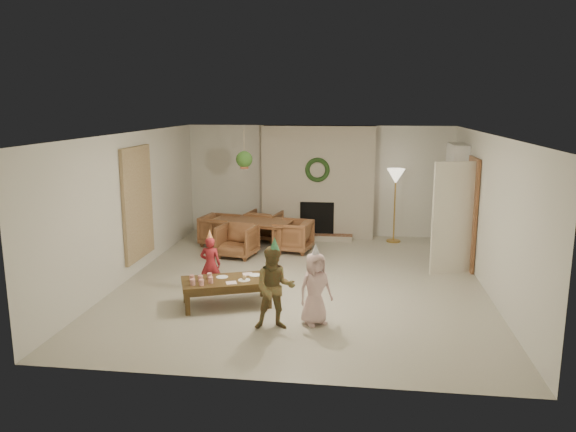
% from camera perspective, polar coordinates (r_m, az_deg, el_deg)
% --- Properties ---
extents(floor, '(7.00, 7.00, 0.00)m').
position_cam_1_polar(floor, '(9.51, 1.49, -6.74)').
color(floor, '#B7B29E').
rests_on(floor, ground).
extents(ceiling, '(7.00, 7.00, 0.00)m').
position_cam_1_polar(ceiling, '(9.05, 1.57, 8.47)').
color(ceiling, white).
rests_on(ceiling, wall_back).
extents(wall_back, '(7.00, 0.00, 7.00)m').
position_cam_1_polar(wall_back, '(12.64, 3.19, 3.65)').
color(wall_back, silver).
rests_on(wall_back, floor).
extents(wall_front, '(7.00, 0.00, 7.00)m').
position_cam_1_polar(wall_front, '(5.83, -2.09, -5.79)').
color(wall_front, silver).
rests_on(wall_front, floor).
extents(wall_left, '(0.00, 7.00, 7.00)m').
position_cam_1_polar(wall_left, '(9.96, -15.90, 1.08)').
color(wall_left, silver).
rests_on(wall_left, floor).
extents(wall_right, '(0.00, 7.00, 7.00)m').
position_cam_1_polar(wall_right, '(9.38, 20.07, 0.18)').
color(wall_right, silver).
rests_on(wall_right, floor).
extents(fireplace_mass, '(2.50, 0.40, 2.50)m').
position_cam_1_polar(fireplace_mass, '(12.44, 3.12, 3.53)').
color(fireplace_mass, '#4C1414').
rests_on(fireplace_mass, floor).
extents(fireplace_hearth, '(1.60, 0.30, 0.12)m').
position_cam_1_polar(fireplace_hearth, '(12.32, 2.93, -2.19)').
color(fireplace_hearth, brown).
rests_on(fireplace_hearth, floor).
extents(fireplace_firebox, '(0.75, 0.12, 0.75)m').
position_cam_1_polar(fireplace_firebox, '(12.40, 3.01, -0.25)').
color(fireplace_firebox, black).
rests_on(fireplace_firebox, floor).
extents(fireplace_wreath, '(0.54, 0.10, 0.54)m').
position_cam_1_polar(fireplace_wreath, '(12.18, 3.05, 4.77)').
color(fireplace_wreath, '#1A3815').
rests_on(fireplace_wreath, fireplace_mass).
extents(floor_lamp_base, '(0.30, 0.30, 0.03)m').
position_cam_1_polar(floor_lamp_base, '(12.37, 10.81, -2.54)').
color(floor_lamp_base, gold).
rests_on(floor_lamp_base, floor).
extents(floor_lamp_post, '(0.03, 0.03, 1.45)m').
position_cam_1_polar(floor_lamp_post, '(12.22, 10.94, 0.81)').
color(floor_lamp_post, gold).
rests_on(floor_lamp_post, floor).
extents(floor_lamp_shade, '(0.39, 0.39, 0.32)m').
position_cam_1_polar(floor_lamp_shade, '(12.11, 11.07, 4.05)').
color(floor_lamp_shade, beige).
rests_on(floor_lamp_shade, floor_lamp_post).
extents(bookshelf_carcass, '(0.30, 1.00, 2.20)m').
position_cam_1_polar(bookshelf_carcass, '(11.60, 16.85, 1.70)').
color(bookshelf_carcass, white).
rests_on(bookshelf_carcass, floor).
extents(bookshelf_shelf_a, '(0.30, 0.92, 0.03)m').
position_cam_1_polar(bookshelf_shelf_a, '(11.72, 16.57, -1.42)').
color(bookshelf_shelf_a, white).
rests_on(bookshelf_shelf_a, bookshelf_carcass).
extents(bookshelf_shelf_b, '(0.30, 0.92, 0.03)m').
position_cam_1_polar(bookshelf_shelf_b, '(11.64, 16.68, 0.49)').
color(bookshelf_shelf_b, white).
rests_on(bookshelf_shelf_b, bookshelf_carcass).
extents(bookshelf_shelf_c, '(0.30, 0.92, 0.03)m').
position_cam_1_polar(bookshelf_shelf_c, '(11.57, 16.80, 2.44)').
color(bookshelf_shelf_c, white).
rests_on(bookshelf_shelf_c, bookshelf_carcass).
extents(bookshelf_shelf_d, '(0.30, 0.92, 0.03)m').
position_cam_1_polar(bookshelf_shelf_d, '(11.52, 16.91, 4.40)').
color(bookshelf_shelf_d, white).
rests_on(bookshelf_shelf_d, bookshelf_carcass).
extents(books_row_lower, '(0.20, 0.40, 0.24)m').
position_cam_1_polar(books_row_lower, '(11.54, 16.63, -0.91)').
color(books_row_lower, '#A6221E').
rests_on(books_row_lower, bookshelf_shelf_a).
extents(books_row_mid, '(0.20, 0.44, 0.24)m').
position_cam_1_polar(books_row_mid, '(11.66, 16.59, 1.22)').
color(books_row_mid, '#295F97').
rests_on(books_row_mid, bookshelf_shelf_b).
extents(books_row_upper, '(0.20, 0.36, 0.22)m').
position_cam_1_polar(books_row_upper, '(11.45, 16.81, 3.00)').
color(books_row_upper, gold).
rests_on(books_row_upper, bookshelf_shelf_c).
extents(door_frame, '(0.05, 0.86, 2.04)m').
position_cam_1_polar(door_frame, '(10.57, 18.40, 0.24)').
color(door_frame, brown).
rests_on(door_frame, floor).
extents(door_leaf, '(0.77, 0.32, 2.00)m').
position_cam_1_polar(door_leaf, '(10.14, 16.68, -0.23)').
color(door_leaf, beige).
rests_on(door_leaf, floor).
extents(curtain_panel, '(0.06, 1.20, 2.00)m').
position_cam_1_polar(curtain_panel, '(10.13, -15.25, 1.28)').
color(curtain_panel, tan).
rests_on(curtain_panel, wall_left).
extents(dining_table, '(1.82, 1.24, 0.59)m').
position_cam_1_polar(dining_table, '(11.60, -3.79, -1.87)').
color(dining_table, brown).
rests_on(dining_table, floor).
extents(dining_chair_near, '(0.82, 0.84, 0.65)m').
position_cam_1_polar(dining_chair_near, '(10.94, -5.26, -2.56)').
color(dining_chair_near, brown).
rests_on(dining_chair_near, floor).
extents(dining_chair_far, '(0.82, 0.84, 0.65)m').
position_cam_1_polar(dining_chair_far, '(12.26, -2.48, -0.98)').
color(dining_chair_far, brown).
rests_on(dining_chair_far, floor).
extents(dining_chair_left, '(0.84, 0.82, 0.65)m').
position_cam_1_polar(dining_chair_left, '(11.89, -7.08, -1.46)').
color(dining_chair_left, brown).
rests_on(dining_chair_left, floor).
extents(dining_chair_right, '(0.84, 0.82, 0.65)m').
position_cam_1_polar(dining_chair_right, '(11.29, 0.54, -2.07)').
color(dining_chair_right, brown).
rests_on(dining_chair_right, floor).
extents(hanging_plant_cord, '(0.01, 0.01, 0.70)m').
position_cam_1_polar(hanging_plant_cord, '(10.75, -4.56, 7.07)').
color(hanging_plant_cord, tan).
rests_on(hanging_plant_cord, ceiling).
extents(hanging_plant_pot, '(0.16, 0.16, 0.12)m').
position_cam_1_polar(hanging_plant_pot, '(10.79, -4.53, 5.21)').
color(hanging_plant_pot, '#9C5032').
rests_on(hanging_plant_pot, hanging_plant_cord).
extents(hanging_plant_foliage, '(0.32, 0.32, 0.32)m').
position_cam_1_polar(hanging_plant_foliage, '(10.77, -4.54, 5.85)').
color(hanging_plant_foliage, '#29521B').
rests_on(hanging_plant_foliage, hanging_plant_pot).
extents(coffee_table_top, '(1.46, 1.08, 0.06)m').
position_cam_1_polar(coffee_table_top, '(8.36, -6.38, -6.72)').
color(coffee_table_top, '#513A1B').
rests_on(coffee_table_top, floor).
extents(coffee_table_apron, '(1.33, 0.95, 0.08)m').
position_cam_1_polar(coffee_table_apron, '(8.39, -6.37, -7.18)').
color(coffee_table_apron, '#513A1B').
rests_on(coffee_table_apron, floor).
extents(coffee_leg_fl, '(0.09, 0.09, 0.34)m').
position_cam_1_polar(coffee_leg_fl, '(8.13, -10.33, -8.88)').
color(coffee_leg_fl, '#513A1B').
rests_on(coffee_leg_fl, floor).
extents(coffee_leg_fr, '(0.09, 0.09, 0.34)m').
position_cam_1_polar(coffee_leg_fr, '(8.27, -1.97, -8.36)').
color(coffee_leg_fr, '#513A1B').
rests_on(coffee_leg_fr, floor).
extents(coffee_leg_bl, '(0.09, 0.09, 0.34)m').
position_cam_1_polar(coffee_leg_bl, '(8.64, -10.53, -7.66)').
color(coffee_leg_bl, '#513A1B').
rests_on(coffee_leg_bl, floor).
extents(coffee_leg_br, '(0.09, 0.09, 0.34)m').
position_cam_1_polar(coffee_leg_br, '(8.76, -2.66, -7.19)').
color(coffee_leg_br, '#513A1B').
rests_on(coffee_leg_br, floor).
extents(cup_a, '(0.09, 0.09, 0.09)m').
position_cam_1_polar(cup_a, '(8.16, -9.80, -6.74)').
color(cup_a, white).
rests_on(cup_a, coffee_table_top).
extents(cup_b, '(0.09, 0.09, 0.09)m').
position_cam_1_polar(cup_b, '(8.35, -9.89, -6.31)').
color(cup_b, white).
rests_on(cup_b, coffee_table_top).
extents(cup_c, '(0.09, 0.09, 0.09)m').
position_cam_1_polar(cup_c, '(8.12, -8.92, -6.81)').
color(cup_c, white).
rests_on(cup_c, coffee_table_top).
extents(cup_d, '(0.09, 0.09, 0.09)m').
position_cam_1_polar(cup_d, '(8.31, -9.03, -6.37)').
color(cup_d, white).
rests_on(cup_d, coffee_table_top).
extents(cup_e, '(0.09, 0.09, 0.09)m').
position_cam_1_polar(cup_e, '(8.20, -7.98, -6.58)').
color(cup_e, white).
rests_on(cup_e, coffee_table_top).
extents(cup_f, '(0.09, 0.09, 0.09)m').
position_cam_1_polar(cup_f, '(8.39, -8.11, -6.15)').
color(cup_f, white).
rests_on(cup_f, coffee_table_top).
extents(plate_a, '(0.23, 0.23, 0.01)m').
position_cam_1_polar(plate_a, '(8.46, -6.82, -6.27)').
color(plate_a, white).
rests_on(plate_a, coffee_table_top).
extents(plate_b, '(0.23, 0.23, 0.01)m').
position_cam_1_polar(plate_b, '(8.29, -4.55, -6.60)').
color(plate_b, white).
rests_on(plate_b, coffee_table_top).
extents(plate_c, '(0.23, 0.23, 0.01)m').
position_cam_1_polar(plate_c, '(8.51, -3.41, -6.10)').
color(plate_c, white).
rests_on(plate_c, coffee_table_top).
extents(food_scoop, '(0.09, 0.09, 0.07)m').
position_cam_1_polar(food_scoop, '(8.28, -4.56, -6.34)').
color(food_scoop, tan).
rests_on(food_scoop, plate_b).
extents(napkin_left, '(0.20, 0.20, 0.01)m').
position_cam_1_polar(napkin_left, '(8.19, -5.87, -6.87)').
color(napkin_left, '#FCBABA').
rests_on(napkin_left, coffee_table_top).
extents(napkin_right, '(0.20, 0.20, 0.01)m').
position_cam_1_polar(napkin_right, '(8.57, -4.17, -5.99)').
color(napkin_right, '#FCBABA').
rests_on(napkin_right, coffee_table_top).
extents(child_red, '(0.34, 0.23, 0.90)m').
position_cam_1_polar(child_red, '(8.97, -8.01, -4.96)').
color(child_red, maroon).
rests_on(child_red, floor).
extents(party_hat_red, '(0.16, 0.16, 0.17)m').
position_cam_1_polar(party_hat_red, '(8.85, -8.10, -1.91)').
color(party_hat_red, '#F6D052').
rests_on(party_hat_red, child_red).
extents(child_plaid, '(0.62, 0.52, 1.14)m').
position_cam_1_polar(child_plaid, '(7.42, -1.38, -7.46)').
color(child_plaid, brown).
rests_on(child_plaid, floor).
extents(party_hat_plaid, '(0.15, 0.15, 0.19)m').
position_cam_1_polar(party_hat_plaid, '(7.25, -1.40, -2.89)').
color(party_hat_plaid, '#439D61').
rests_on(party_hat_plaid, child_plaid).
extents(child_pink, '(0.59, 0.55, 1.01)m').
position_cam_1_polar(child_pink, '(7.61, 2.83, -7.49)').
color(child_pink, beige).
rests_on(child_pink, floor).
extents(party_hat_pink, '(0.17, 0.17, 0.18)m').
position_cam_1_polar(party_hat_pink, '(7.45, 2.87, -3.53)').
color(party_hat_pink, silver).
rests_on(party_hat_pink, child_pink).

